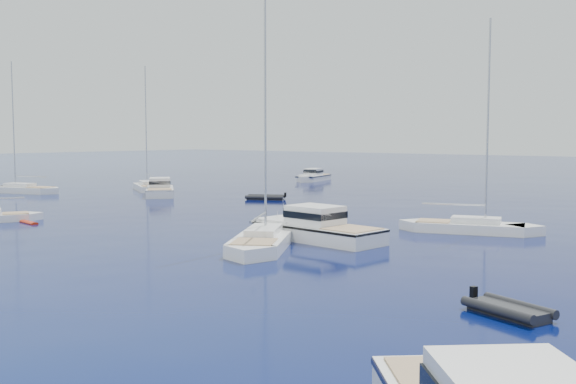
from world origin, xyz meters
The scene contains 10 objects.
motor_cruiser_centre centered at (6.72, 19.08, 0.00)m, with size 3.21×10.50×2.76m, color white, non-canonical shape.
motor_cruiser_far_l centered at (-24.90, 33.26, 0.00)m, with size 2.88×9.41×2.47m, color silver, non-canonical shape.
motor_cruiser_horizon centered at (-26.10, 62.27, 0.00)m, with size 2.65×8.66×2.27m, color silver, non-canonical shape.
sailboat_mid_r centered at (6.18, 14.98, 0.00)m, with size 2.87×11.06×16.25m, color white, non-canonical shape.
sailboat_mid_l centered at (-39.43, 25.47, 0.00)m, with size 2.71×10.43×15.33m, color silver, non-canonical shape.
sailboat_centre centered at (12.96, 28.27, 0.00)m, with size 2.58×9.94×14.61m, color silver, non-canonical shape.
sailboat_far_l centered at (-31.25, 36.78, 0.00)m, with size 2.70×10.37×15.25m, color silver, non-canonical shape.
tender_grey_near centered at (22.84, 9.55, 0.00)m, with size 1.85×3.32×0.95m, color black, non-canonical shape.
tender_grey_far centered at (-12.93, 36.99, 0.00)m, with size 2.20×4.09×0.95m, color black, non-canonical shape.
kayak_orange centered at (-14.78, 12.06, 0.00)m, with size 0.56×3.14×0.30m, color red, non-canonical shape.
Camera 1 is at (31.70, -13.78, 6.48)m, focal length 41.70 mm.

